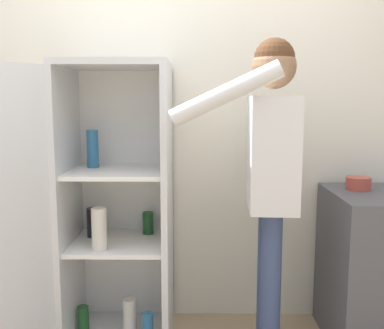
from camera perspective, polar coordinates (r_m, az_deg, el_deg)
The scene contains 5 objects.
wall_back at distance 2.90m, azimuth -1.60°, elevation 5.05°, with size 7.00×0.06×2.55m.
refrigerator at distance 2.63m, azimuth -12.18°, elevation -5.72°, with size 0.99×1.08×1.65m.
person at distance 2.46m, azimuth 9.87°, elevation 0.78°, with size 0.68×0.59×1.76m.
counter at distance 2.92m, azimuth 23.07°, elevation -12.11°, with size 0.62×0.64×0.91m.
bowl at distance 2.84m, azimuth 20.36°, elevation -2.26°, with size 0.14×0.14×0.08m.
Camera 1 is at (0.11, -1.92, 1.44)m, focal length 42.00 mm.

